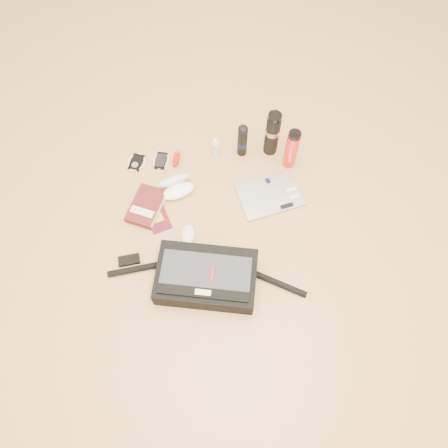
# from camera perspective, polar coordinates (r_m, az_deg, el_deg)

# --- Properties ---
(ground) EXTENTS (4.00, 4.00, 0.00)m
(ground) POSITION_cam_1_polar(r_m,az_deg,el_deg) (2.03, -1.27, -1.74)
(ground) COLOR #B4884B
(ground) RESTS_ON ground
(messenger_bag) EXTENTS (0.87, 0.33, 0.12)m
(messenger_bag) POSITION_cam_1_polar(r_m,az_deg,el_deg) (1.90, -2.40, -6.93)
(messenger_bag) COLOR black
(messenger_bag) RESTS_ON ground
(laptop) EXTENTS (0.34, 0.27, 0.03)m
(laptop) POSITION_cam_1_polar(r_m,az_deg,el_deg) (2.13, 6.04, 3.72)
(laptop) COLOR #B2B2B4
(laptop) RESTS_ON ground
(book) EXTENTS (0.20, 0.24, 0.04)m
(book) POSITION_cam_1_polar(r_m,az_deg,el_deg) (2.11, -10.08, 2.27)
(book) COLOR #4E1314
(book) RESTS_ON ground
(passport) EXTENTS (0.13, 0.15, 0.01)m
(passport) POSITION_cam_1_polar(r_m,az_deg,el_deg) (2.09, -8.53, 0.57)
(passport) COLOR #500E1B
(passport) RESTS_ON ground
(mouse) EXTENTS (0.07, 0.11, 0.03)m
(mouse) POSITION_cam_1_polar(r_m,az_deg,el_deg) (2.02, -4.71, -1.41)
(mouse) COLOR silver
(mouse) RESTS_ON ground
(sunglasses_case) EXTENTS (0.20, 0.19, 0.10)m
(sunglasses_case) POSITION_cam_1_polar(r_m,az_deg,el_deg) (2.13, -6.30, 4.97)
(sunglasses_case) COLOR white
(sunglasses_case) RESTS_ON ground
(ipod) EXTENTS (0.11, 0.11, 0.01)m
(ipod) POSITION_cam_1_polar(r_m,az_deg,el_deg) (2.27, -11.37, 7.91)
(ipod) COLOR black
(ipod) RESTS_ON ground
(phone) EXTENTS (0.09, 0.11, 0.01)m
(phone) POSITION_cam_1_polar(r_m,az_deg,el_deg) (2.25, -8.24, 8.19)
(phone) COLOR black
(phone) RESTS_ON ground
(inhaler) EXTENTS (0.04, 0.10, 0.03)m
(inhaler) POSITION_cam_1_polar(r_m,az_deg,el_deg) (2.24, -6.22, 8.57)
(inhaler) COLOR #A91201
(inhaler) RESTS_ON ground
(spray_bottle) EXTENTS (0.03, 0.03, 0.12)m
(spray_bottle) POSITION_cam_1_polar(r_m,az_deg,el_deg) (2.22, -1.14, 9.86)
(spray_bottle) COLOR silver
(spray_bottle) RESTS_ON ground
(aerosol_can) EXTENTS (0.06, 0.06, 0.21)m
(aerosol_can) POSITION_cam_1_polar(r_m,az_deg,el_deg) (2.19, 2.42, 10.85)
(aerosol_can) COLOR black
(aerosol_can) RESTS_ON ground
(thermos_black) EXTENTS (0.09, 0.09, 0.27)m
(thermos_black) POSITION_cam_1_polar(r_m,az_deg,el_deg) (2.18, 6.33, 11.68)
(thermos_black) COLOR black
(thermos_black) RESTS_ON ground
(thermos_red) EXTENTS (0.08, 0.08, 0.24)m
(thermos_red) POSITION_cam_1_polar(r_m,az_deg,el_deg) (2.16, 8.82, 9.64)
(thermos_red) COLOR red
(thermos_red) RESTS_ON ground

